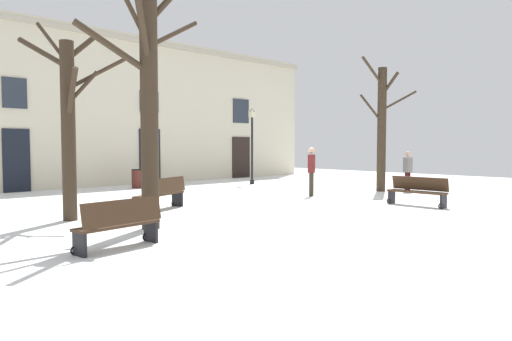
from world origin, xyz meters
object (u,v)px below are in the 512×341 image
object	(u,v)px
tree_left_of_center	(148,101)
bench_back_to_back_left	(161,193)
tree_center	(382,126)
person_near_bench	(311,169)
streetlamp	(252,138)
bench_far_corner	(119,224)
tree_near_facade	(69,120)
person_by_shop_door	(408,169)
bench_by_litter_bin	(417,191)
litter_bin	(137,179)

from	to	relation	value
tree_left_of_center	bench_back_to_back_left	size ratio (longest dim) A/B	2.86
tree_center	person_near_bench	xyz separation A→B (m)	(-3.43, 0.79, -1.62)
streetlamp	bench_far_corner	xyz separation A→B (m)	(-11.02, -8.39, -1.76)
tree_near_facade	person_by_shop_door	size ratio (longest dim) A/B	3.02
bench_by_litter_bin	bench_far_corner	xyz separation A→B (m)	(-9.39, 0.84, -0.00)
bench_back_to_back_left	bench_far_corner	world-z (taller)	bench_back_to_back_left
bench_far_corner	person_by_shop_door	size ratio (longest dim) A/B	1.02
tree_center	bench_back_to_back_left	distance (m)	9.69
tree_near_facade	person_near_bench	bearing A→B (deg)	-4.44
bench_far_corner	person_by_shop_door	world-z (taller)	person_by_shop_door
tree_center	bench_back_to_back_left	bearing A→B (deg)	171.37
tree_left_of_center	bench_far_corner	size ratio (longest dim) A/B	3.36
tree_near_facade	person_near_bench	world-z (taller)	tree_near_facade
bench_by_litter_bin	person_near_bench	size ratio (longest dim) A/B	1.03
bench_back_to_back_left	person_near_bench	bearing A→B (deg)	151.64
tree_left_of_center	litter_bin	distance (m)	10.28
tree_left_of_center	person_near_bench	world-z (taller)	tree_left_of_center
person_near_bench	person_by_shop_door	bearing A→B (deg)	128.51
litter_bin	tree_near_facade	bearing A→B (deg)	-129.33
litter_bin	bench_by_litter_bin	bearing A→B (deg)	-72.75
tree_left_of_center	litter_bin	xyz separation A→B (m)	(4.53, 8.91, -2.39)
bench_by_litter_bin	tree_left_of_center	bearing A→B (deg)	-106.02
tree_near_facade	bench_far_corner	bearing A→B (deg)	-98.74
bench_back_to_back_left	tree_center	bearing A→B (deg)	149.03
streetlamp	person_by_shop_door	bearing A→B (deg)	-72.40
tree_center	person_near_bench	distance (m)	3.88
litter_bin	streetlamp	bearing A→B (deg)	-20.39
bench_back_to_back_left	tree_near_facade	bearing A→B (deg)	-23.09
streetlamp	tree_near_facade	bearing A→B (deg)	-155.99
person_near_bench	tree_near_facade	bearing A→B (deg)	-35.40
tree_center	bench_by_litter_bin	distance (m)	4.89
tree_left_of_center	person_by_shop_door	size ratio (longest dim) A/B	3.43
tree_left_of_center	tree_near_facade	bearing A→B (deg)	109.34
streetlamp	bench_by_litter_bin	distance (m)	9.53
streetlamp	person_near_bench	distance (m)	5.80
tree_center	tree_left_of_center	distance (m)	11.11
tree_near_facade	tree_left_of_center	distance (m)	2.53
tree_left_of_center	person_by_shop_door	xyz separation A→B (m)	(11.79, 0.15, -1.92)
tree_left_of_center	bench_by_litter_bin	distance (m)	8.61
tree_near_facade	person_near_bench	xyz separation A→B (m)	(8.47, -0.66, -1.47)
tree_center	person_by_shop_door	bearing A→B (deg)	-46.39
streetlamp	bench_back_to_back_left	xyz separation A→B (m)	(-7.89, -4.69, -1.73)
streetlamp	bench_by_litter_bin	size ratio (longest dim) A/B	1.96
tree_near_facade	bench_by_litter_bin	distance (m)	10.13
tree_near_facade	litter_bin	bearing A→B (deg)	50.67
tree_left_of_center	bench_by_litter_bin	size ratio (longest dim) A/B	3.01
tree_center	bench_by_litter_bin	world-z (taller)	tree_center
tree_near_facade	bench_back_to_back_left	size ratio (longest dim) A/B	2.52
tree_near_facade	streetlamp	world-z (taller)	tree_near_facade
litter_bin	bench_far_corner	bearing A→B (deg)	-120.00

